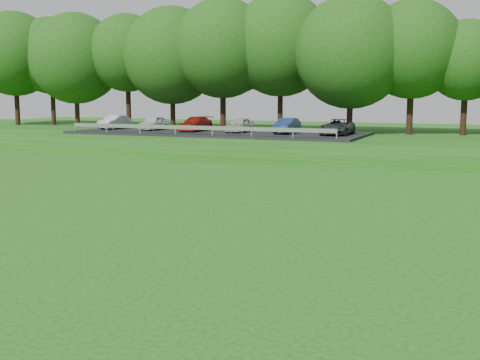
% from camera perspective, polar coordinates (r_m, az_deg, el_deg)
% --- Properties ---
extents(parking_lot, '(24.00, 9.00, 1.38)m').
position_cam_1_polar(parking_lot, '(49.05, -1.76, 4.90)').
color(parking_lot, black).
rests_on(parking_lot, berm).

